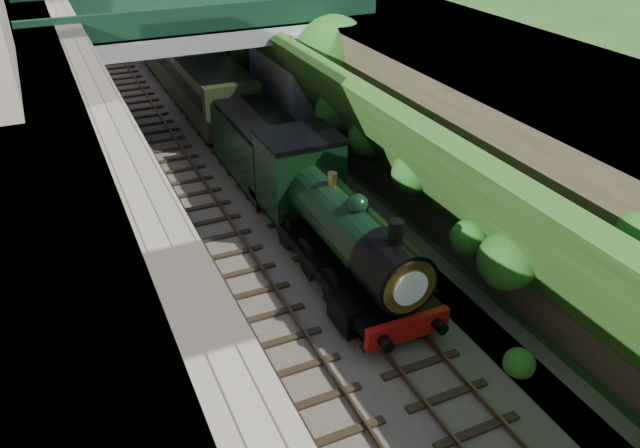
{
  "coord_description": "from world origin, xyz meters",
  "views": [
    {
      "loc": [
        -6.92,
        -6.27,
        12.58
      ],
      "look_at": [
        0.0,
        8.87,
        2.9
      ],
      "focal_mm": 35.0,
      "sensor_mm": 36.0,
      "label": 1
    }
  ],
  "objects_px": {
    "road_bridge": "(211,60)",
    "tender": "(261,151)",
    "tree": "(334,56)",
    "locomotive": "(334,222)"
  },
  "relations": [
    {
      "from": "road_bridge",
      "to": "tree",
      "type": "height_order",
      "value": "road_bridge"
    },
    {
      "from": "road_bridge",
      "to": "tree",
      "type": "distance_m",
      "value": 6.29
    },
    {
      "from": "road_bridge",
      "to": "tender",
      "type": "bearing_deg",
      "value": -87.67
    },
    {
      "from": "road_bridge",
      "to": "tender",
      "type": "relative_size",
      "value": 2.67
    },
    {
      "from": "tree",
      "to": "tender",
      "type": "height_order",
      "value": "tree"
    },
    {
      "from": "tree",
      "to": "locomotive",
      "type": "bearing_deg",
      "value": -115.59
    },
    {
      "from": "tree",
      "to": "locomotive",
      "type": "height_order",
      "value": "tree"
    },
    {
      "from": "locomotive",
      "to": "tender",
      "type": "xyz_separation_m",
      "value": [
        -0.0,
        7.36,
        -0.27
      ]
    },
    {
      "from": "tree",
      "to": "locomotive",
      "type": "xyz_separation_m",
      "value": [
        -4.71,
        -9.84,
        -2.75
      ]
    },
    {
      "from": "road_bridge",
      "to": "locomotive",
      "type": "xyz_separation_m",
      "value": [
        0.26,
        -13.65,
        -2.18
      ]
    }
  ]
}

